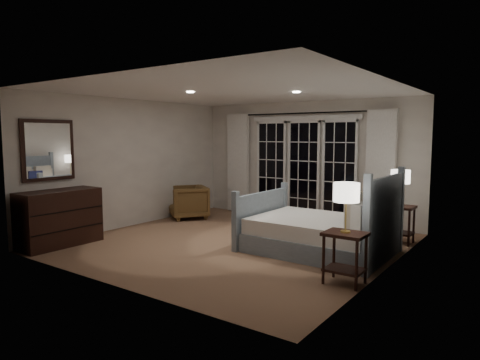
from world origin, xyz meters
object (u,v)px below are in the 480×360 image
Objects in this scene: nightstand_left at (345,250)px; armchair at (188,202)px; bed at (322,232)px; lamp_left at (346,193)px; lamp_right at (400,177)px; nightstand_right at (399,218)px; dresser at (59,218)px.

nightstand_left is 0.82× the size of armchair.
lamp_left reaches higher than bed.
lamp_right reaches higher than bed.
dresser reaches higher than nightstand_right.
nightstand_left is at bearing -54.18° from bed.
lamp_left reaches higher than nightstand_left.
armchair is at bearing 155.66° from nightstand_left.
lamp_right is 0.47× the size of dresser.
lamp_left is 2.41m from lamp_right.
armchair is at bearing -174.00° from lamp_right.
bed is 3.32× the size of nightstand_left.
dresser is (-4.48, -0.96, -0.66)m from lamp_left.
lamp_right is at bearing 37.14° from dresser.
lamp_left reaches higher than armchair.
armchair is (-3.50, 0.81, 0.04)m from bed.
bed is 4.22m from dresser.
nightstand_right is 1.06× the size of lamp_right.
lamp_right reaches higher than nightstand_left.
nightstand_right is at bearing 57.31° from bed.
bed is 1.50m from nightstand_right.
nightstand_right is at bearing 90.59° from nightstand_left.
dresser is (-3.65, -2.12, 0.14)m from bed.
nightstand_right is 5.59m from dresser.
lamp_left is at bearing 90.00° from nightstand_left.
nightstand_left reaches higher than nightstand_right.
lamp_right reaches higher than dresser.
lamp_right is 0.77× the size of armchair.
armchair is 2.93m from dresser.
nightstand_left is 1.01× the size of nightstand_right.
lamp_right reaches higher than nightstand_right.
lamp_left is (0.83, -1.15, 0.80)m from bed.
lamp_left reaches higher than nightstand_right.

